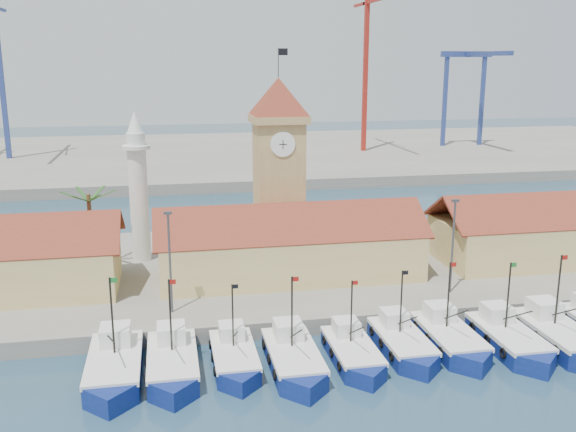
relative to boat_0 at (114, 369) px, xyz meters
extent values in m
plane|color=#1D3C4F|center=(16.36, -3.20, -0.83)|extent=(400.00, 400.00, 0.00)
cube|color=gray|center=(16.36, 20.80, -0.08)|extent=(140.00, 32.00, 1.50)
cube|color=gray|center=(16.36, 106.80, 0.17)|extent=(240.00, 80.00, 2.00)
cube|color=navy|center=(0.00, 0.43, -0.29)|extent=(3.81, 8.61, 1.96)
cube|color=navy|center=(0.00, -3.87, -0.29)|extent=(3.80, 3.80, 1.96)
cube|color=silver|center=(0.00, 0.43, 0.69)|extent=(3.88, 8.85, 0.38)
cube|color=silver|center=(0.00, 2.58, 1.56)|extent=(2.28, 2.39, 1.52)
cylinder|color=black|center=(0.00, 0.97, 3.73)|extent=(0.15, 0.15, 6.09)
cube|color=#197226|center=(0.27, 0.97, 6.56)|extent=(0.54, 0.02, 0.38)
cube|color=navy|center=(4.21, 0.31, -0.31)|extent=(3.62, 8.19, 1.86)
cube|color=navy|center=(4.21, -3.78, -0.31)|extent=(3.62, 3.62, 1.86)
cube|color=silver|center=(4.21, 0.31, 0.62)|extent=(3.69, 8.42, 0.36)
cube|color=silver|center=(4.21, 2.36, 1.44)|extent=(2.17, 2.27, 1.45)
cylinder|color=black|center=(4.21, 0.83, 3.51)|extent=(0.14, 0.14, 5.79)
cube|color=#A5140F|center=(4.47, 0.83, 6.20)|extent=(0.52, 0.02, 0.36)
cube|color=navy|center=(8.89, 0.58, -0.37)|extent=(3.23, 7.31, 1.66)
cube|color=navy|center=(8.89, -3.08, -0.37)|extent=(3.23, 3.23, 1.66)
cube|color=silver|center=(8.89, 0.58, 0.46)|extent=(3.30, 7.52, 0.32)
cube|color=silver|center=(8.89, 2.41, 1.20)|extent=(1.94, 2.03, 1.29)
cylinder|color=black|center=(8.89, 1.04, 3.05)|extent=(0.13, 0.13, 5.17)
cube|color=black|center=(9.12, 1.04, 5.45)|extent=(0.46, 0.02, 0.32)
cube|color=navy|center=(13.27, -0.68, -0.32)|extent=(3.60, 8.15, 1.85)
cube|color=navy|center=(13.27, -4.76, -0.32)|extent=(3.60, 3.60, 1.85)
cube|color=silver|center=(13.27, -0.68, 0.61)|extent=(3.67, 8.37, 0.36)
cube|color=silver|center=(13.27, 1.36, 1.43)|extent=(2.16, 2.26, 1.44)
cylinder|color=black|center=(13.27, -0.17, 3.49)|extent=(0.14, 0.14, 5.76)
cube|color=#A5140F|center=(13.53, -0.17, 6.16)|extent=(0.51, 0.02, 0.36)
cube|color=navy|center=(18.04, -0.35, -0.37)|extent=(3.24, 7.33, 1.67)
cube|color=navy|center=(18.04, -4.01, -0.37)|extent=(3.24, 3.24, 1.67)
cube|color=silver|center=(18.04, -0.35, 0.46)|extent=(3.30, 7.53, 0.32)
cube|color=silver|center=(18.04, 1.48, 1.20)|extent=(1.94, 2.04, 1.30)
cylinder|color=black|center=(18.04, 0.11, 3.05)|extent=(0.13, 0.13, 5.18)
cube|color=#A5140F|center=(18.27, 0.11, 5.46)|extent=(0.46, 0.02, 0.32)
cube|color=navy|center=(22.44, 0.50, -0.35)|extent=(3.36, 7.61, 1.73)
cube|color=navy|center=(22.44, -3.31, -0.35)|extent=(3.36, 3.36, 1.73)
cube|color=silver|center=(22.44, 0.50, 0.51)|extent=(3.43, 7.82, 0.34)
cube|color=silver|center=(22.44, 2.40, 1.28)|extent=(2.02, 2.11, 1.35)
cylinder|color=black|center=(22.44, 0.98, 3.20)|extent=(0.13, 0.13, 5.38)
cube|color=black|center=(22.68, 0.98, 5.70)|extent=(0.48, 0.02, 0.34)
cube|color=navy|center=(26.52, 0.56, -0.32)|extent=(3.57, 8.07, 1.83)
cube|color=navy|center=(26.52, -3.48, -0.32)|extent=(3.57, 3.57, 1.83)
cube|color=silver|center=(26.52, 0.56, 0.60)|extent=(3.64, 8.30, 0.36)
cube|color=silver|center=(26.52, 2.58, 1.41)|extent=(2.14, 2.24, 1.43)
cylinder|color=black|center=(26.52, 1.07, 3.45)|extent=(0.14, 0.14, 5.71)
cube|color=#A5140F|center=(26.77, 1.07, 6.10)|extent=(0.51, 0.02, 0.36)
cube|color=navy|center=(31.19, -0.55, -0.32)|extent=(3.59, 8.12, 1.85)
cube|color=navy|center=(31.19, -4.61, -0.32)|extent=(3.59, 3.59, 1.85)
cube|color=silver|center=(31.19, -0.55, 0.60)|extent=(3.66, 8.35, 0.36)
cube|color=silver|center=(31.19, 1.48, 1.42)|extent=(2.15, 2.26, 1.44)
cylinder|color=black|center=(31.19, -0.03, 3.47)|extent=(0.14, 0.14, 5.74)
cube|color=#197226|center=(31.44, -0.03, 6.14)|extent=(0.51, 0.02, 0.36)
cube|color=navy|center=(35.46, -0.86, -0.29)|extent=(3.82, 8.64, 1.96)
cube|color=silver|center=(35.46, -0.86, 0.70)|extent=(3.89, 8.88, 0.38)
cube|color=silver|center=(35.46, 1.30, 1.57)|extent=(2.29, 2.40, 1.53)
cylinder|color=black|center=(35.46, -0.31, 3.75)|extent=(0.15, 0.15, 6.11)
cube|color=#A5140F|center=(35.74, -0.31, 6.59)|extent=(0.55, 0.02, 0.38)
cube|color=#D5C475|center=(16.36, 16.80, 2.92)|extent=(26.00, 10.00, 4.50)
cube|color=maroon|center=(16.36, 14.30, 6.67)|extent=(27.04, 5.13, 3.21)
cube|color=maroon|center=(16.36, 19.30, 6.67)|extent=(27.04, 5.13, 3.21)
cube|color=#D5C475|center=(48.36, 16.80, 2.92)|extent=(30.00, 10.00, 4.50)
cube|color=maroon|center=(48.36, 19.30, 6.67)|extent=(31.20, 5.13, 3.21)
cube|color=tan|center=(16.36, 22.80, 8.17)|extent=(5.00, 5.00, 15.00)
cube|color=tan|center=(16.36, 22.80, 16.07)|extent=(5.80, 5.80, 0.80)
pyramid|color=maroon|center=(16.36, 22.80, 18.37)|extent=(5.80, 5.80, 4.00)
cylinder|color=white|center=(16.36, 20.25, 13.67)|extent=(2.60, 0.15, 2.60)
cube|color=black|center=(16.36, 20.17, 13.67)|extent=(0.08, 0.02, 1.00)
cube|color=black|center=(16.36, 20.17, 13.67)|extent=(0.80, 0.02, 0.08)
cylinder|color=#3F3F44|center=(16.36, 22.80, 21.87)|extent=(0.10, 0.10, 3.00)
cube|color=black|center=(16.86, 22.80, 22.97)|extent=(1.00, 0.03, 0.70)
cylinder|color=silver|center=(1.36, 24.80, 7.67)|extent=(2.00, 2.00, 14.00)
cylinder|color=silver|center=(1.36, 24.80, 13.17)|extent=(3.00, 3.00, 0.40)
cone|color=silver|center=(1.36, 24.80, 15.77)|extent=(1.80, 1.80, 2.40)
cylinder|color=brown|center=(-3.64, 22.80, 4.67)|extent=(0.44, 0.44, 8.00)
cube|color=#27581E|center=(-2.24, 22.80, 8.47)|extent=(2.80, 0.35, 1.18)
cube|color=#27581E|center=(-2.94, 24.01, 8.47)|extent=(1.71, 2.60, 1.18)
cube|color=#27581E|center=(-4.34, 24.01, 8.47)|extent=(1.71, 2.60, 1.18)
cube|color=#27581E|center=(-5.04, 22.80, 8.47)|extent=(2.80, 0.35, 1.18)
cube|color=#27581E|center=(-4.34, 21.58, 8.47)|extent=(1.71, 2.60, 1.18)
cube|color=#27581E|center=(-2.94, 21.58, 8.47)|extent=(1.71, 2.60, 1.18)
cylinder|color=#3F3F44|center=(4.36, 8.80, 5.17)|extent=(0.20, 0.20, 9.00)
cube|color=#3F3F44|center=(4.36, 8.80, 9.57)|extent=(0.70, 0.25, 0.25)
cylinder|color=#3F3F44|center=(30.36, 8.80, 5.17)|extent=(0.20, 0.20, 9.00)
cube|color=#3F3F44|center=(30.36, 8.80, 9.57)|extent=(0.70, 0.25, 0.25)
cube|color=navy|center=(-29.49, 104.80, 17.57)|extent=(1.00, 1.00, 32.81)
cube|color=navy|center=(-29.49, 109.80, 32.98)|extent=(0.60, 10.00, 0.60)
cube|color=#A02118|center=(50.94, 101.80, 18.54)|extent=(1.00, 1.00, 34.75)
cube|color=#A02118|center=(50.94, 106.80, 34.92)|extent=(0.60, 10.00, 0.60)
cube|color=navy|center=(73.36, 106.80, 12.17)|extent=(0.90, 0.90, 22.00)
cube|color=navy|center=(83.36, 106.80, 12.17)|extent=(0.90, 0.90, 22.00)
cube|color=navy|center=(78.36, 106.80, 23.67)|extent=(13.00, 1.40, 1.40)
cube|color=navy|center=(78.36, 96.80, 23.67)|extent=(1.40, 22.00, 1.00)
camera|label=1|loc=(4.39, -44.73, 22.05)|focal=40.00mm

